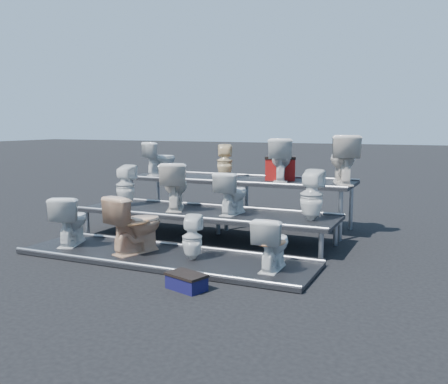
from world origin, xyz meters
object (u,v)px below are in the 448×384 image
at_px(toilet_6, 232,193).
at_px(toilet_10, 281,160).
at_px(toilet_2, 192,237).
at_px(toilet_5, 175,186).
at_px(toilet_9, 225,161).
at_px(toilet_3, 272,243).
at_px(red_crate, 281,169).
at_px(toilet_11, 343,159).
at_px(toilet_7, 312,195).
at_px(toilet_4, 125,185).
at_px(toilet_0, 71,220).
at_px(toilet_1, 135,224).
at_px(step_stool, 187,283).
at_px(toilet_8, 160,159).

relative_size(toilet_6, toilet_10, 0.88).
relative_size(toilet_2, toilet_5, 0.76).
relative_size(toilet_2, toilet_9, 0.96).
relative_size(toilet_3, toilet_5, 0.85).
relative_size(toilet_5, red_crate, 1.51).
bearing_deg(toilet_11, toilet_7, 62.05).
bearing_deg(toilet_4, toilet_9, -136.76).
bearing_deg(toilet_7, toilet_4, 2.90).
bearing_deg(toilet_0, toilet_1, 159.83).
distance_m(toilet_4, step_stool, 3.38).
relative_size(toilet_1, toilet_10, 1.09).
distance_m(toilet_1, toilet_4, 1.72).
distance_m(toilet_9, toilet_10, 1.07).
height_order(toilet_7, red_crate, red_crate).
xyz_separation_m(toilet_9, red_crate, (1.01, 0.19, -0.13)).
bearing_deg(toilet_8, toilet_2, 153.31).
bearing_deg(red_crate, toilet_0, -145.47).
xyz_separation_m(toilet_0, toilet_11, (3.51, 2.60, 0.84)).
bearing_deg(step_stool, toilet_10, 108.52).
relative_size(toilet_8, step_stool, 1.48).
bearing_deg(toilet_4, toilet_10, -153.17).
distance_m(toilet_2, toilet_11, 3.12).
distance_m(toilet_1, step_stool, 1.68).
height_order(toilet_4, toilet_10, toilet_10).
distance_m(toilet_3, toilet_10, 2.83).
bearing_deg(toilet_8, red_crate, -150.38).
bearing_deg(toilet_5, step_stool, 98.71).
relative_size(toilet_9, red_crate, 1.20).
bearing_deg(toilet_6, toilet_3, 133.92).
height_order(toilet_7, step_stool, toilet_7).
distance_m(toilet_8, toilet_11, 3.52).
bearing_deg(toilet_9, red_crate, 168.69).
bearing_deg(toilet_8, toilet_3, 165.66).
bearing_deg(toilet_4, red_crate, -149.01).
distance_m(toilet_5, toilet_6, 1.03).
relative_size(toilet_5, toilet_10, 1.04).
bearing_deg(toilet_6, toilet_11, -134.10).
relative_size(toilet_1, red_crate, 1.58).
distance_m(toilet_7, toilet_10, 1.63).
bearing_deg(toilet_2, toilet_3, 164.80).
bearing_deg(toilet_3, toilet_6, -50.54).
bearing_deg(toilet_10, toilet_5, 27.75).
bearing_deg(toilet_9, toilet_10, 157.84).
height_order(toilet_4, toilet_9, toilet_9).
bearing_deg(toilet_4, toilet_6, 177.92).
xyz_separation_m(toilet_2, toilet_7, (1.27, 1.30, 0.47)).
distance_m(toilet_6, toilet_9, 1.53).
xyz_separation_m(toilet_0, toilet_5, (1.05, 1.30, 0.42)).
bearing_deg(toilet_8, toilet_11, -155.02).
bearing_deg(toilet_10, toilet_9, -15.39).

